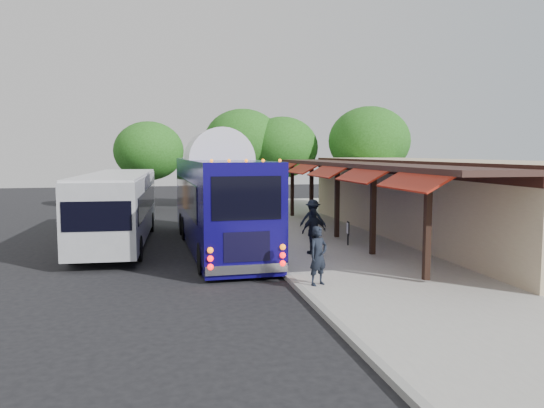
{
  "coord_description": "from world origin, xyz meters",
  "views": [
    {
      "loc": [
        -3.79,
        -17.93,
        3.94
      ],
      "look_at": [
        0.75,
        3.44,
        1.8
      ],
      "focal_mm": 35.0,
      "sensor_mm": 36.0,
      "label": 1
    }
  ],
  "objects": [
    {
      "name": "ped_c",
      "position": [
        1.8,
        0.85,
        1.0
      ],
      "size": [
        1.07,
        0.66,
        1.71
      ],
      "primitive_type": "imported",
      "rotation": [
        0.0,
        0.0,
        3.4
      ],
      "color": "black",
      "rests_on": "sidewalk"
    },
    {
      "name": "sign_board",
      "position": [
        3.69,
        2.33,
        0.81
      ],
      "size": [
        0.13,
        0.44,
        0.97
      ],
      "rotation": [
        0.0,
        0.0,
        -0.19
      ],
      "color": "black",
      "rests_on": "sidewalk"
    },
    {
      "name": "ground",
      "position": [
        0.0,
        0.0,
        0.0
      ],
      "size": [
        90.0,
        90.0,
        0.0
      ],
      "primitive_type": "plane",
      "color": "black",
      "rests_on": "ground"
    },
    {
      "name": "city_bus",
      "position": [
        -5.56,
        5.55,
        1.68
      ],
      "size": [
        2.97,
        11.41,
        3.04
      ],
      "rotation": [
        0.0,
        0.0,
        -0.05
      ],
      "color": "#989BA1",
      "rests_on": "ground"
    },
    {
      "name": "ped_a",
      "position": [
        0.6,
        -3.64,
        1.0
      ],
      "size": [
        0.73,
        0.64,
        1.7
      ],
      "primitive_type": "imported",
      "rotation": [
        0.0,
        0.0,
        0.46
      ],
      "color": "black",
      "rests_on": "sidewalk"
    },
    {
      "name": "tree_far",
      "position": [
        -4.47,
        19.22,
        4.02
      ],
      "size": [
        4.71,
        4.71,
        6.03
      ],
      "color": "#382314",
      "rests_on": "ground"
    },
    {
      "name": "sidewalk",
      "position": [
        5.0,
        4.0,
        0.07
      ],
      "size": [
        10.0,
        40.0,
        0.15
      ],
      "primitive_type": "cube",
      "color": "#9E9B93",
      "rests_on": "ground"
    },
    {
      "name": "ped_d",
      "position": [
        2.72,
        4.1,
        1.02
      ],
      "size": [
        1.28,
        1.02,
        1.74
      ],
      "primitive_type": "imported",
      "rotation": [
        0.0,
        0.0,
        2.76
      ],
      "color": "black",
      "rests_on": "sidewalk"
    },
    {
      "name": "coach_bus",
      "position": [
        -1.45,
        3.63,
        2.1
      ],
      "size": [
        2.95,
        12.29,
        3.9
      ],
      "rotation": [
        0.0,
        0.0,
        0.03
      ],
      "color": "#0F085D",
      "rests_on": "ground"
    },
    {
      "name": "station_shelter",
      "position": [
        8.38,
        4.0,
        1.85
      ],
      "size": [
        8.15,
        20.0,
        3.6
      ],
      "color": "tan",
      "rests_on": "ground"
    },
    {
      "name": "curb",
      "position": [
        0.05,
        4.0,
        0.07
      ],
      "size": [
        0.2,
        40.0,
        0.16
      ],
      "primitive_type": "cube",
      "color": "gray",
      "rests_on": "ground"
    },
    {
      "name": "ped_b",
      "position": [
        0.6,
        4.57,
        1.1
      ],
      "size": [
        1.01,
        0.83,
        1.9
      ],
      "primitive_type": "imported",
      "rotation": [
        0.0,
        0.0,
        3.27
      ],
      "color": "black",
      "rests_on": "sidewalk"
    },
    {
      "name": "tree_right",
      "position": [
        10.1,
        15.88,
        4.68
      ],
      "size": [
        5.48,
        5.48,
        7.02
      ],
      "color": "#382314",
      "rests_on": "ground"
    },
    {
      "name": "tree_left",
      "position": [
        1.95,
        18.94,
        4.64
      ],
      "size": [
        5.43,
        5.43,
        6.95
      ],
      "color": "#382314",
      "rests_on": "ground"
    },
    {
      "name": "tree_mid",
      "position": [
        4.61,
        18.19,
        4.27
      ],
      "size": [
        5.0,
        5.0,
        6.41
      ],
      "color": "#382314",
      "rests_on": "ground"
    }
  ]
}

